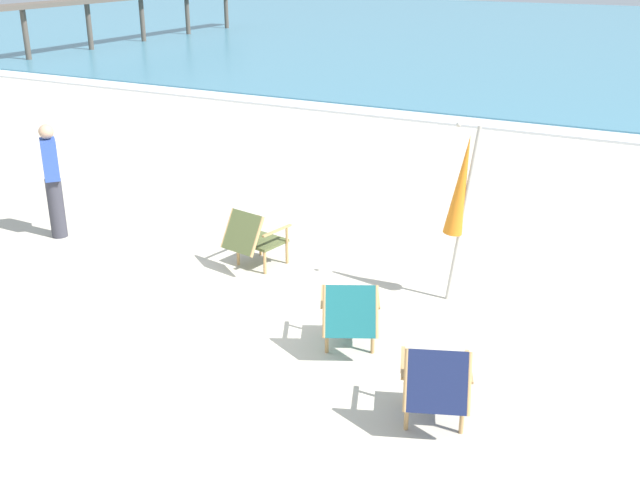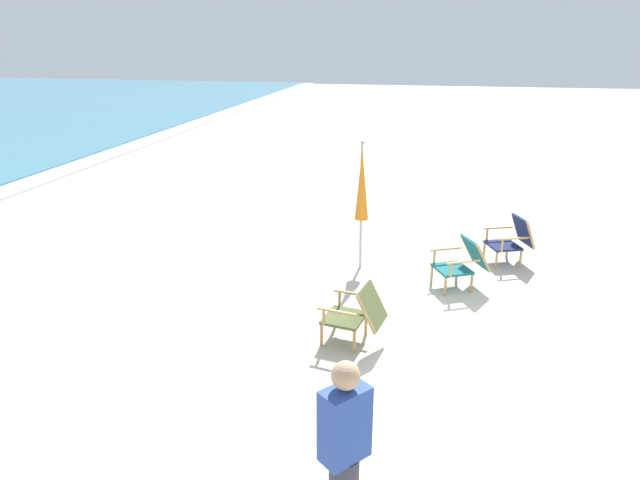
# 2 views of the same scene
# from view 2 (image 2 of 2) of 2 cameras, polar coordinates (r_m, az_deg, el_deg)

# --- Properties ---
(ground_plane) EXTENTS (80.00, 80.00, 0.00)m
(ground_plane) POSITION_cam_2_polar(r_m,az_deg,el_deg) (7.56, 15.57, -10.07)
(ground_plane) COLOR beige
(beach_chair_far_center) EXTENTS (0.85, 0.93, 0.78)m
(beach_chair_far_center) POSITION_cam_2_polar(r_m,az_deg,el_deg) (8.95, 14.07, -2.11)
(beach_chair_far_center) COLOR #196066
(beach_chair_far_center) RESTS_ON ground
(beach_chair_front_left) EXTENTS (0.70, 0.84, 0.79)m
(beach_chair_front_left) POSITION_cam_2_polar(r_m,az_deg,el_deg) (7.15, 3.70, -7.25)
(beach_chair_front_left) COLOR #515B33
(beach_chair_front_left) RESTS_ON ground
(beach_chair_back_left) EXTENTS (0.78, 0.85, 0.81)m
(beach_chair_back_left) POSITION_cam_2_polar(r_m,az_deg,el_deg) (10.17, 18.66, 0.12)
(beach_chair_back_left) COLOR #19234C
(beach_chair_back_left) RESTS_ON ground
(umbrella_furled_orange) EXTENTS (0.38, 0.29, 2.12)m
(umbrella_furled_orange) POSITION_cam_2_polar(r_m,az_deg,el_deg) (9.26, 4.20, 5.44)
(umbrella_furled_orange) COLOR #B7B2A8
(umbrella_furled_orange) RESTS_ON ground
(person_near_chairs) EXTENTS (0.39, 0.37, 1.63)m
(person_near_chairs) POSITION_cam_2_polar(r_m,az_deg,el_deg) (4.33, 2.43, -21.09)
(person_near_chairs) COLOR #383842
(person_near_chairs) RESTS_ON ground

